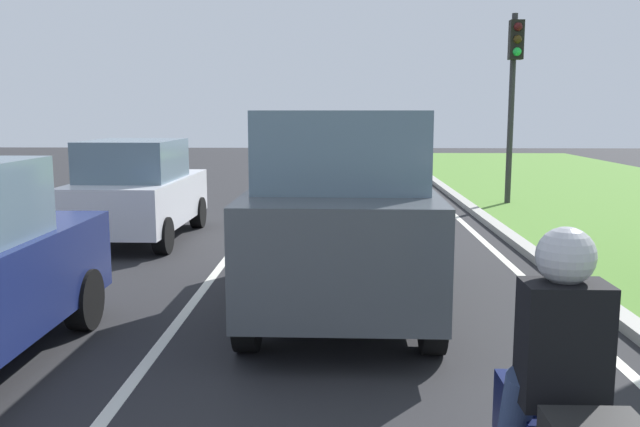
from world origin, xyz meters
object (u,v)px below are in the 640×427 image
(car_suv_ahead, at_px, (341,209))
(traffic_light_near_right, at_px, (514,75))
(car_hatchback_far, at_px, (138,191))
(rider_person, at_px, (561,340))

(car_suv_ahead, bearing_deg, traffic_light_near_right, 65.58)
(traffic_light_near_right, bearing_deg, car_hatchback_far, -149.04)
(car_suv_ahead, distance_m, car_hatchback_far, 5.44)
(car_suv_ahead, height_order, car_hatchback_far, car_suv_ahead)
(car_suv_ahead, xyz_separation_m, car_hatchback_far, (-3.59, 4.08, -0.28))
(rider_person, bearing_deg, car_suv_ahead, 102.75)
(car_suv_ahead, height_order, rider_person, car_suv_ahead)
(car_suv_ahead, bearing_deg, rider_person, -76.37)
(rider_person, xyz_separation_m, traffic_light_near_right, (3.04, 13.23, 1.92))
(traffic_light_near_right, bearing_deg, rider_person, -102.95)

